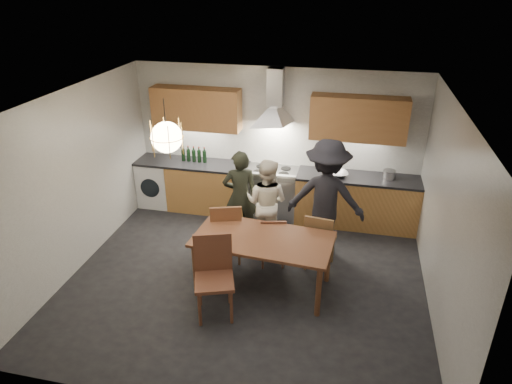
% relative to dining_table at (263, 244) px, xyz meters
% --- Properties ---
extents(ground, '(5.00, 5.00, 0.00)m').
position_rel_dining_table_xyz_m(ground, '(-0.26, 0.12, -0.69)').
color(ground, black).
rests_on(ground, ground).
extents(room_shell, '(5.02, 4.52, 2.61)m').
position_rel_dining_table_xyz_m(room_shell, '(-0.26, 0.12, 1.02)').
color(room_shell, silver).
rests_on(room_shell, ground).
extents(counter_run, '(5.00, 0.62, 0.90)m').
position_rel_dining_table_xyz_m(counter_run, '(-0.24, 2.07, -0.24)').
color(counter_run, tan).
rests_on(counter_run, ground).
extents(range_stove, '(0.90, 0.60, 0.92)m').
position_rel_dining_table_xyz_m(range_stove, '(-0.26, 2.06, -0.25)').
color(range_stove, silver).
rests_on(range_stove, ground).
extents(wall_fixtures, '(4.30, 0.54, 1.10)m').
position_rel_dining_table_xyz_m(wall_fixtures, '(-0.26, 2.18, 1.18)').
color(wall_fixtures, '#BA7E47').
rests_on(wall_fixtures, ground).
extents(pendant_lamp, '(0.43, 0.43, 0.70)m').
position_rel_dining_table_xyz_m(pendant_lamp, '(-1.26, 0.02, 1.41)').
color(pendant_lamp, black).
rests_on(pendant_lamp, ground).
extents(dining_table, '(1.92, 1.08, 0.78)m').
position_rel_dining_table_xyz_m(dining_table, '(0.00, 0.00, 0.00)').
color(dining_table, brown).
rests_on(dining_table, ground).
extents(chair_back_left, '(0.57, 0.57, 1.00)m').
position_rel_dining_table_xyz_m(chair_back_left, '(-0.65, 0.45, -0.12)').
color(chair_back_left, brown).
rests_on(chair_back_left, ground).
extents(chair_back_mid, '(0.44, 0.44, 0.81)m').
position_rel_dining_table_xyz_m(chair_back_mid, '(0.04, 0.51, -0.22)').
color(chair_back_mid, brown).
rests_on(chair_back_mid, ground).
extents(chair_back_right, '(0.47, 0.47, 0.92)m').
position_rel_dining_table_xyz_m(chair_back_right, '(0.71, 0.57, -0.17)').
color(chair_back_right, brown).
rests_on(chair_back_right, ground).
extents(chair_front, '(0.61, 0.61, 1.07)m').
position_rel_dining_table_xyz_m(chair_front, '(-0.51, -0.61, -0.08)').
color(chair_front, brown).
rests_on(chair_front, ground).
extents(person_left, '(0.64, 0.52, 1.53)m').
position_rel_dining_table_xyz_m(person_left, '(-0.62, 1.20, 0.07)').
color(person_left, black).
rests_on(person_left, ground).
extents(person_mid, '(0.79, 0.66, 1.45)m').
position_rel_dining_table_xyz_m(person_mid, '(-0.18, 1.15, 0.03)').
color(person_mid, white).
rests_on(person_mid, ground).
extents(person_right, '(1.22, 0.75, 1.83)m').
position_rel_dining_table_xyz_m(person_right, '(0.74, 1.14, 0.23)').
color(person_right, black).
rests_on(person_right, ground).
extents(mixing_bowl, '(0.39, 0.39, 0.08)m').
position_rel_dining_table_xyz_m(mixing_bowl, '(0.87, 2.01, 0.25)').
color(mixing_bowl, '#BABABE').
rests_on(mixing_bowl, counter_run).
extents(stock_pot, '(0.25, 0.25, 0.14)m').
position_rel_dining_table_xyz_m(stock_pot, '(1.70, 2.11, 0.28)').
color(stock_pot, '#BDBDC1').
rests_on(stock_pot, counter_run).
extents(wine_bottles, '(0.47, 0.07, 0.28)m').
position_rel_dining_table_xyz_m(wine_bottles, '(-1.71, 2.12, 0.35)').
color(wine_bottles, black).
rests_on(wine_bottles, counter_run).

